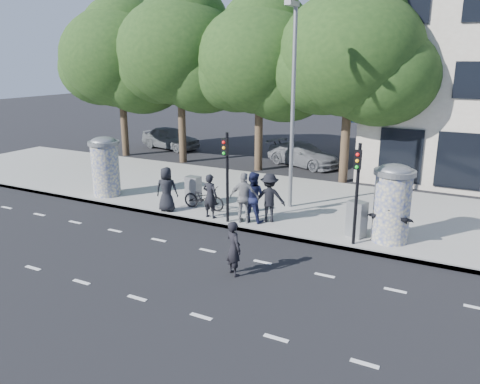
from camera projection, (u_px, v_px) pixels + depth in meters
The scene contains 26 objects.
ground at pixel (184, 267), 14.26m from camera, with size 120.00×120.00×0.00m, color black.
sidewalk at pixel (280, 201), 20.63m from camera, with size 40.00×8.00×0.15m, color gray.
curb at pixel (238, 228), 17.26m from camera, with size 40.00×0.10×0.16m, color slate.
lane_dash_near at pixel (137, 298), 12.38m from camera, with size 32.00×0.12×0.01m, color silver.
lane_dash_far at pixel (208, 250), 15.45m from camera, with size 32.00×0.12×0.01m, color silver.
ad_column_left at pixel (105, 165), 20.87m from camera, with size 1.36×1.36×2.65m.
ad_column_right at pixel (392, 201), 15.53m from camera, with size 1.36×1.36×2.65m.
traffic_pole_near at pixel (227, 168), 17.14m from camera, with size 0.22×0.31×3.40m.
traffic_pole_far at pixel (357, 184), 15.01m from camera, with size 0.22×0.31×3.40m.
street_lamp at pixel (293, 94), 18.24m from camera, with size 0.25×0.93×8.00m.
tree_far_left at pixel (120, 57), 28.98m from camera, with size 7.20×7.20×9.26m.
tree_mid_left at pixel (180, 52), 26.90m from camera, with size 7.20×7.20×9.57m.
tree_near_left at pixel (259, 59), 24.97m from camera, with size 6.80×6.80×8.97m.
tree_center at pixel (351, 54), 22.35m from camera, with size 7.00×7.00×9.30m.
ped_a at pixel (167, 189), 18.76m from camera, with size 0.89×0.58×1.82m, color black.
ped_b at pixel (210, 196), 17.99m from camera, with size 0.63×0.42×1.74m, color black.
ped_c at pixel (253, 197), 17.54m from camera, with size 0.94×0.73×1.93m, color #181C3D.
ped_d at pixel (269, 198), 17.55m from camera, with size 1.20×0.69×1.86m, color black.
ped_e at pixel (244, 198), 17.42m from camera, with size 1.13×0.64×1.93m, color gray.
ped_f at pixel (389, 221), 15.37m from camera, with size 1.51×0.54×1.62m, color black.
man_road at pixel (234, 248), 13.52m from camera, with size 0.60×0.39×1.65m, color black.
bicycle at pixel (204, 198), 19.07m from camera, with size 1.83×0.64×0.96m, color black.
cabinet_left at pixel (193, 191), 19.63m from camera, with size 0.59×0.43×1.23m, color gray.
cabinet_right at pixel (357, 219), 16.12m from camera, with size 0.61×0.44×1.27m, color gray.
car_left at pixel (170, 138), 32.69m from camera, with size 4.54×1.82×1.55m, color #5A5F62.
car_right at pixel (303, 154), 27.53m from camera, with size 4.65×1.89×1.35m, color slate.
Camera 1 is at (7.56, -10.81, 6.11)m, focal length 35.00 mm.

